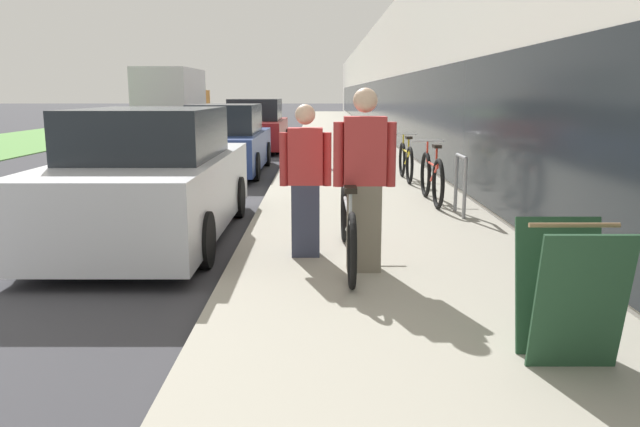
{
  "coord_description": "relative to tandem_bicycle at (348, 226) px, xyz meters",
  "views": [
    {
      "loc": [
        4.57,
        -3.92,
        1.8
      ],
      "look_at": [
        4.54,
        14.08,
        -1.68
      ],
      "focal_mm": 35.0,
      "sensor_mm": 36.0,
      "label": 1
    }
  ],
  "objects": [
    {
      "name": "lawn_strip",
      "position": [
        -11.72,
        22.79,
        -0.47
      ],
      "size": [
        5.67,
        70.0,
        0.03
      ],
      "color": "#5B9347",
      "rests_on": "ground"
    },
    {
      "name": "bike_rack_hoop",
      "position": [
        1.68,
        2.47,
        0.15
      ],
      "size": [
        0.05,
        0.6,
        0.84
      ],
      "color": "gray",
      "rests_on": "sidewalk_slab"
    },
    {
      "name": "cruiser_bike_nearest",
      "position": [
        1.46,
        3.48,
        0.03
      ],
      "size": [
        0.52,
        1.84,
        0.94
      ],
      "color": "black",
      "rests_on": "sidewalk_slab"
    },
    {
      "name": "person_rider",
      "position": [
        0.14,
        -0.31,
        0.5
      ],
      "size": [
        0.59,
        0.23,
        1.73
      ],
      "color": "#756B5B",
      "rests_on": "sidewalk_slab"
    },
    {
      "name": "moving_truck",
      "position": [
        -7.0,
        22.96,
        0.97
      ],
      "size": [
        2.36,
        6.6,
        2.89
      ],
      "color": "orange",
      "rests_on": "ground"
    },
    {
      "name": "parked_sedan_far",
      "position": [
        -2.32,
        13.9,
        0.24
      ],
      "size": [
        1.87,
        4.6,
        1.63
      ],
      "color": "maroon",
      "rests_on": "ground"
    },
    {
      "name": "storefront_facade",
      "position": [
        7.16,
        26.79,
        1.92
      ],
      "size": [
        10.01,
        70.0,
        4.83
      ],
      "color": "silver",
      "rests_on": "ground"
    },
    {
      "name": "sidewalk_slab",
      "position": [
        0.47,
        18.79,
        -0.43
      ],
      "size": [
        3.33,
        70.0,
        0.12
      ],
      "color": "#A39E8E",
      "rests_on": "ground"
    },
    {
      "name": "sandwich_board_sign",
      "position": [
        1.29,
        -2.39,
        0.08
      ],
      "size": [
        0.56,
        0.56,
        0.9
      ],
      "color": "#23472D",
      "rests_on": "sidewalk_slab"
    },
    {
      "name": "vintage_roadster_curbside",
      "position": [
        -2.41,
        8.17,
        0.21
      ],
      "size": [
        1.74,
        4.61,
        1.56
      ],
      "color": "navy",
      "rests_on": "ground"
    },
    {
      "name": "parked_sedan_curbside",
      "position": [
        -2.37,
        1.54,
        0.25
      ],
      "size": [
        1.92,
        4.53,
        1.62
      ],
      "color": "silver",
      "rests_on": "ground"
    },
    {
      "name": "person_bystander",
      "position": [
        -0.43,
        0.24,
        0.42
      ],
      "size": [
        0.53,
        0.21,
        1.57
      ],
      "color": "#33384C",
      "rests_on": "sidewalk_slab"
    },
    {
      "name": "cruiser_bike_middle",
      "position": [
        1.41,
        6.04,
        0.01
      ],
      "size": [
        0.52,
        1.76,
        0.89
      ],
      "color": "black",
      "rests_on": "sidewalk_slab"
    },
    {
      "name": "tandem_bicycle",
      "position": [
        0.0,
        0.0,
        0.0
      ],
      "size": [
        0.52,
        2.48,
        0.86
      ],
      "color": "black",
      "rests_on": "sidewalk_slab"
    }
  ]
}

